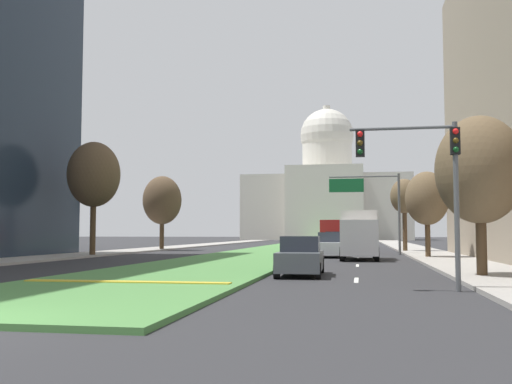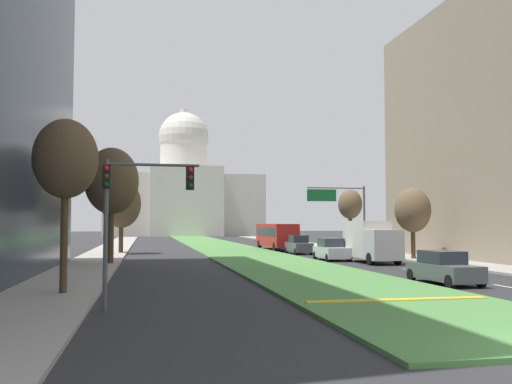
{
  "view_description": "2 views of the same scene",
  "coord_description": "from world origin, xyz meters",
  "px_view_note": "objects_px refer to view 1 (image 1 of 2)",
  "views": [
    {
      "loc": [
        7.68,
        -9.86,
        1.8
      ],
      "look_at": [
        -1.87,
        44.08,
        5.55
      ],
      "focal_mm": 41.19,
      "sensor_mm": 36.0,
      "label": 1
    },
    {
      "loc": [
        -9.22,
        -10.64,
        2.98
      ],
      "look_at": [
        -0.15,
        35.27,
        5.66
      ],
      "focal_mm": 38.91,
      "sensor_mm": 36.0,
      "label": 2
    }
  ],
  "objects_px": {
    "street_tree_right_far": "(404,197)",
    "sedan_lead_stopped": "(301,257)",
    "street_tree_right_mid": "(427,199)",
    "sedan_midblock": "(331,246)",
    "street_tree_right_near": "(479,170)",
    "street_tree_left_mid": "(94,175)",
    "street_tree_left_far": "(162,200)",
    "overhead_guide_sign": "(372,197)",
    "box_truck_delivery": "(359,234)",
    "sedan_distant": "(335,243)",
    "city_bus": "(336,232)",
    "traffic_light_near_right": "(427,168)",
    "capitol_building": "(327,195)"
  },
  "relations": [
    {
      "from": "street_tree_right_far",
      "to": "city_bus",
      "type": "distance_m",
      "value": 9.67
    },
    {
      "from": "capitol_building",
      "to": "overhead_guide_sign",
      "type": "distance_m",
      "value": 93.87
    },
    {
      "from": "capitol_building",
      "to": "street_tree_right_far",
      "type": "distance_m",
      "value": 88.36
    },
    {
      "from": "overhead_guide_sign",
      "to": "street_tree_left_mid",
      "type": "height_order",
      "value": "street_tree_left_mid"
    },
    {
      "from": "capitol_building",
      "to": "street_tree_right_mid",
      "type": "relative_size",
      "value": 6.54
    },
    {
      "from": "overhead_guide_sign",
      "to": "street_tree_right_mid",
      "type": "height_order",
      "value": "overhead_guide_sign"
    },
    {
      "from": "street_tree_right_mid",
      "to": "street_tree_right_far",
      "type": "xyz_separation_m",
      "value": [
        -0.57,
        12.74,
        0.86
      ]
    },
    {
      "from": "overhead_guide_sign",
      "to": "box_truck_delivery",
      "type": "xyz_separation_m",
      "value": [
        -1.04,
        -9.0,
        -2.98
      ]
    },
    {
      "from": "street_tree_right_mid",
      "to": "city_bus",
      "type": "xyz_separation_m",
      "value": [
        -6.97,
        19.26,
        -2.31
      ]
    },
    {
      "from": "sedan_midblock",
      "to": "box_truck_delivery",
      "type": "xyz_separation_m",
      "value": [
        2.02,
        -3.42,
        0.84
      ]
    },
    {
      "from": "street_tree_right_far",
      "to": "city_bus",
      "type": "bearing_deg",
      "value": 134.49
    },
    {
      "from": "traffic_light_near_right",
      "to": "city_bus",
      "type": "bearing_deg",
      "value": 96.16
    },
    {
      "from": "street_tree_right_near",
      "to": "street_tree_right_mid",
      "type": "relative_size",
      "value": 1.07
    },
    {
      "from": "traffic_light_near_right",
      "to": "box_truck_delivery",
      "type": "bearing_deg",
      "value": 95.93
    },
    {
      "from": "street_tree_left_far",
      "to": "street_tree_right_far",
      "type": "relative_size",
      "value": 1.12
    },
    {
      "from": "capitol_building",
      "to": "street_tree_right_near",
      "type": "bearing_deg",
      "value": -84.01
    },
    {
      "from": "traffic_light_near_right",
      "to": "street_tree_right_mid",
      "type": "distance_m",
      "value": 22.77
    },
    {
      "from": "traffic_light_near_right",
      "to": "street_tree_right_near",
      "type": "xyz_separation_m",
      "value": [
        2.57,
        5.35,
        0.43
      ]
    },
    {
      "from": "street_tree_right_near",
      "to": "street_tree_left_mid",
      "type": "bearing_deg",
      "value": 145.47
    },
    {
      "from": "overhead_guide_sign",
      "to": "box_truck_delivery",
      "type": "distance_m",
      "value": 9.53
    },
    {
      "from": "street_tree_right_near",
      "to": "street_tree_left_mid",
      "type": "height_order",
      "value": "street_tree_left_mid"
    },
    {
      "from": "street_tree_left_mid",
      "to": "overhead_guide_sign",
      "type": "bearing_deg",
      "value": 20.44
    },
    {
      "from": "street_tree_right_mid",
      "to": "sedan_midblock",
      "type": "relative_size",
      "value": 1.25
    },
    {
      "from": "overhead_guide_sign",
      "to": "street_tree_right_near",
      "type": "xyz_separation_m",
      "value": [
        3.65,
        -24.16,
        -0.43
      ]
    },
    {
      "from": "box_truck_delivery",
      "to": "street_tree_right_far",
      "type": "bearing_deg",
      "value": 74.89
    },
    {
      "from": "sedan_distant",
      "to": "capitol_building",
      "type": "bearing_deg",
      "value": 93.53
    },
    {
      "from": "sedan_distant",
      "to": "box_truck_delivery",
      "type": "distance_m",
      "value": 13.14
    },
    {
      "from": "overhead_guide_sign",
      "to": "city_bus",
      "type": "bearing_deg",
      "value": 105.48
    },
    {
      "from": "box_truck_delivery",
      "to": "overhead_guide_sign",
      "type": "bearing_deg",
      "value": 83.39
    },
    {
      "from": "traffic_light_near_right",
      "to": "sedan_midblock",
      "type": "bearing_deg",
      "value": 99.84
    },
    {
      "from": "street_tree_right_far",
      "to": "sedan_lead_stopped",
      "type": "relative_size",
      "value": 1.45
    },
    {
      "from": "sedan_lead_stopped",
      "to": "sedan_distant",
      "type": "height_order",
      "value": "sedan_distant"
    },
    {
      "from": "street_tree_left_far",
      "to": "sedan_lead_stopped",
      "type": "distance_m",
      "value": 35.81
    },
    {
      "from": "street_tree_left_mid",
      "to": "sedan_midblock",
      "type": "xyz_separation_m",
      "value": [
        17.34,
        2.03,
        -5.2
      ]
    },
    {
      "from": "sedan_midblock",
      "to": "sedan_distant",
      "type": "relative_size",
      "value": 1.08
    },
    {
      "from": "sedan_midblock",
      "to": "box_truck_delivery",
      "type": "bearing_deg",
      "value": -59.44
    },
    {
      "from": "street_tree_right_far",
      "to": "street_tree_right_near",
      "type": "bearing_deg",
      "value": -88.7
    },
    {
      "from": "traffic_light_near_right",
      "to": "box_truck_delivery",
      "type": "distance_m",
      "value": 20.73
    },
    {
      "from": "street_tree_right_near",
      "to": "sedan_midblock",
      "type": "xyz_separation_m",
      "value": [
        -6.71,
        18.58,
        -3.39
      ]
    },
    {
      "from": "sedan_lead_stopped",
      "to": "city_bus",
      "type": "bearing_deg",
      "value": 90.0
    },
    {
      "from": "sedan_lead_stopped",
      "to": "traffic_light_near_right",
      "type": "bearing_deg",
      "value": -52.09
    },
    {
      "from": "street_tree_right_far",
      "to": "box_truck_delivery",
      "type": "bearing_deg",
      "value": -105.11
    },
    {
      "from": "street_tree_left_far",
      "to": "sedan_midblock",
      "type": "xyz_separation_m",
      "value": [
        17.29,
        -13.16,
        -4.11
      ]
    },
    {
      "from": "overhead_guide_sign",
      "to": "street_tree_left_far",
      "type": "height_order",
      "value": "street_tree_left_far"
    },
    {
      "from": "sedan_lead_stopped",
      "to": "sedan_midblock",
      "type": "xyz_separation_m",
      "value": [
        0.37,
        18.12,
        0.07
      ]
    },
    {
      "from": "street_tree_left_mid",
      "to": "city_bus",
      "type": "height_order",
      "value": "street_tree_left_mid"
    },
    {
      "from": "capitol_building",
      "to": "sedan_midblock",
      "type": "relative_size",
      "value": 8.19
    },
    {
      "from": "capitol_building",
      "to": "traffic_light_near_right",
      "type": "xyz_separation_m",
      "value": [
        9.75,
        -122.79,
        -6.82
      ]
    },
    {
      "from": "sedan_lead_stopped",
      "to": "box_truck_delivery",
      "type": "distance_m",
      "value": 14.92
    },
    {
      "from": "street_tree_left_far",
      "to": "street_tree_right_far",
      "type": "height_order",
      "value": "street_tree_left_far"
    }
  ]
}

